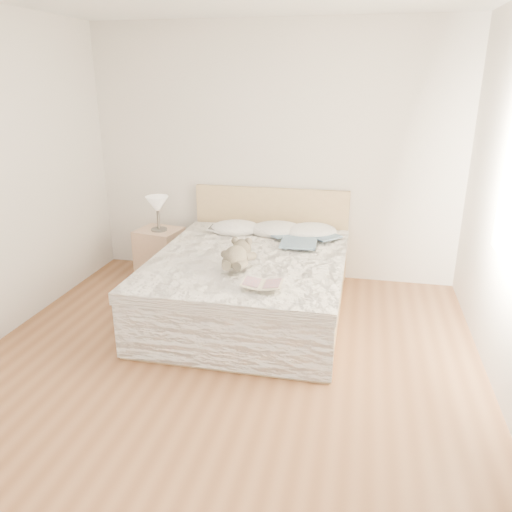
{
  "coord_description": "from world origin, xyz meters",
  "views": [
    {
      "loc": [
        0.97,
        -3.07,
        2.13
      ],
      "look_at": [
        0.08,
        1.05,
        0.62
      ],
      "focal_mm": 35.0,
      "sensor_mm": 36.0,
      "label": 1
    }
  ],
  "objects_px": {
    "table_lamp": "(158,206)",
    "photo_book": "(223,230)",
    "teddy_bear": "(235,265)",
    "bed": "(251,282)",
    "childrens_book": "(262,285)",
    "nightstand": "(160,254)"
  },
  "relations": [
    {
      "from": "table_lamp",
      "to": "photo_book",
      "type": "bearing_deg",
      "value": -3.9
    },
    {
      "from": "teddy_bear",
      "to": "table_lamp",
      "type": "bearing_deg",
      "value": 133.56
    },
    {
      "from": "bed",
      "to": "teddy_bear",
      "type": "distance_m",
      "value": 0.58
    },
    {
      "from": "photo_book",
      "to": "childrens_book",
      "type": "bearing_deg",
      "value": -64.62
    },
    {
      "from": "photo_book",
      "to": "childrens_book",
      "type": "relative_size",
      "value": 0.98
    },
    {
      "from": "table_lamp",
      "to": "bed",
      "type": "bearing_deg",
      "value": -27.42
    },
    {
      "from": "bed",
      "to": "childrens_book",
      "type": "xyz_separation_m",
      "value": [
        0.27,
        -0.8,
        0.32
      ]
    },
    {
      "from": "teddy_bear",
      "to": "photo_book",
      "type": "bearing_deg",
      "value": 108.44
    },
    {
      "from": "nightstand",
      "to": "table_lamp",
      "type": "height_order",
      "value": "table_lamp"
    },
    {
      "from": "photo_book",
      "to": "bed",
      "type": "bearing_deg",
      "value": -54.06
    },
    {
      "from": "bed",
      "to": "childrens_book",
      "type": "relative_size",
      "value": 6.65
    },
    {
      "from": "childrens_book",
      "to": "photo_book",
      "type": "bearing_deg",
      "value": 116.25
    },
    {
      "from": "table_lamp",
      "to": "photo_book",
      "type": "xyz_separation_m",
      "value": [
        0.73,
        -0.05,
        -0.2
      ]
    },
    {
      "from": "childrens_book",
      "to": "bed",
      "type": "bearing_deg",
      "value": 107.41
    },
    {
      "from": "photo_book",
      "to": "childrens_book",
      "type": "distance_m",
      "value": 1.52
    },
    {
      "from": "photo_book",
      "to": "nightstand",
      "type": "bearing_deg",
      "value": 172.13
    },
    {
      "from": "nightstand",
      "to": "teddy_bear",
      "type": "distance_m",
      "value": 1.64
    },
    {
      "from": "table_lamp",
      "to": "childrens_book",
      "type": "xyz_separation_m",
      "value": [
        1.43,
        -1.4,
        -0.2
      ]
    },
    {
      "from": "bed",
      "to": "photo_book",
      "type": "distance_m",
      "value": 0.77
    },
    {
      "from": "nightstand",
      "to": "photo_book",
      "type": "relative_size",
      "value": 1.77
    },
    {
      "from": "nightstand",
      "to": "teddy_bear",
      "type": "height_order",
      "value": "teddy_bear"
    },
    {
      "from": "table_lamp",
      "to": "teddy_bear",
      "type": "relative_size",
      "value": 0.99
    }
  ]
}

